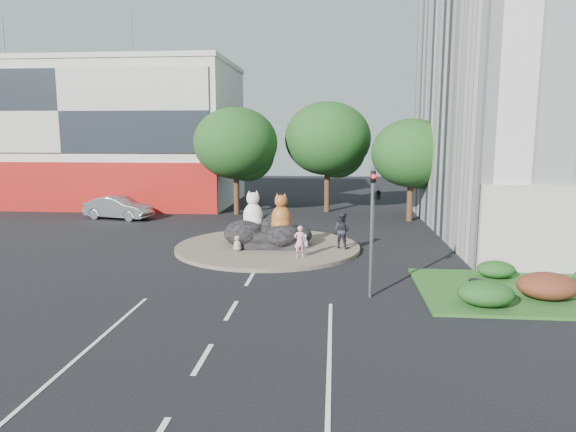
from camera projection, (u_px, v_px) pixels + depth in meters
The scene contains 21 objects.
ground at pixel (231, 311), 18.16m from camera, with size 120.00×120.00×0.00m, color black.
roundabout_island at pixel (268, 247), 27.98m from camera, with size 10.00×10.00×0.20m, color brown.
rock_plinth at pixel (268, 237), 27.89m from camera, with size 3.20×2.60×0.90m, color black, non-canonical shape.
shophouse_block at pixel (95, 134), 46.25m from camera, with size 25.20×12.30×17.40m.
grass_verge at pixel (549, 293), 20.03m from camera, with size 10.00×6.00×0.12m, color #224D19.
tree_left at pixel (237, 147), 39.39m from camera, with size 6.46×6.46×8.27m.
tree_mid at pixel (329, 142), 40.68m from camera, with size 6.84×6.84×8.76m.
tree_right at pixel (412, 156), 36.36m from camera, with size 5.70×5.70×7.30m.
hedge_near_green at pixel (486, 293), 18.25m from camera, with size 2.00×1.60×0.90m, color #133C16.
hedge_red at pixel (547, 286), 19.01m from camera, with size 2.20×1.76×0.99m, color #491613.
hedge_back_green at pixel (496, 269), 21.87m from camera, with size 1.60×1.28×0.72m, color #133C16.
traffic_light at pixel (375, 204), 19.10m from camera, with size 0.44×1.24×5.00m.
street_lamp at pixel (531, 169), 24.17m from camera, with size 2.34×0.22×8.06m.
cat_white at pixel (253, 209), 27.91m from camera, with size 1.25×1.08×2.08m, color silver, non-canonical shape.
cat_tabby at pixel (281, 212), 27.29m from camera, with size 1.21×1.05×2.01m, color #C65929, non-canonical shape.
kitten_calico at pixel (237, 243), 26.61m from camera, with size 0.50×0.43×0.83m, color beige, non-canonical shape.
kitten_white at pixel (304, 241), 27.26m from camera, with size 0.46×0.40×0.77m, color silver, non-canonical shape.
pedestrian_pink at pixel (300, 241), 25.12m from camera, with size 0.57×0.38×1.57m, color pink.
pedestrian_dark at pixel (342, 230), 27.14m from camera, with size 0.93×0.72×1.91m, color #212129.
parked_car at pixel (118, 208), 37.76m from camera, with size 1.77×5.08×1.67m, color #999CA0.
litter_bin at pixel (475, 288), 19.33m from camera, with size 0.52×0.52×0.64m, color black.
Camera 1 is at (3.57, -17.16, 6.16)m, focal length 32.00 mm.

